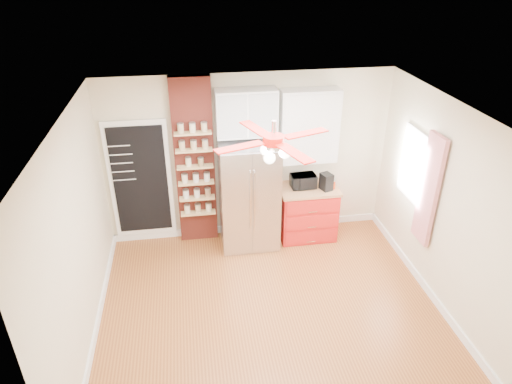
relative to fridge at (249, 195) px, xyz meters
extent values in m
plane|color=#9A5C27|center=(0.05, -1.63, -0.88)|extent=(4.50, 4.50, 0.00)
plane|color=white|center=(0.05, -1.63, 1.83)|extent=(4.50, 4.50, 0.00)
cube|color=beige|center=(0.05, 0.37, 0.48)|extent=(4.50, 0.02, 2.70)
cube|color=beige|center=(0.05, -3.63, 0.48)|extent=(4.50, 0.02, 2.70)
cube|color=beige|center=(-2.20, -1.63, 0.48)|extent=(0.02, 4.00, 2.70)
cube|color=beige|center=(2.30, -1.63, 0.48)|extent=(0.02, 4.00, 2.70)
cube|color=white|center=(-1.65, 0.34, 0.23)|extent=(0.95, 0.04, 1.95)
cube|color=black|center=(-1.65, 0.32, 0.23)|extent=(0.82, 0.02, 1.78)
cube|color=maroon|center=(-0.80, 0.29, 0.48)|extent=(0.60, 0.16, 2.70)
cube|color=silver|center=(0.00, 0.00, 0.00)|extent=(0.90, 0.70, 1.75)
cube|color=white|center=(0.00, 0.20, 1.27)|extent=(0.90, 0.35, 0.70)
cube|color=red|center=(0.97, 0.05, -0.45)|extent=(0.90, 0.60, 0.86)
cube|color=#B57C4F|center=(0.97, 0.05, 0.01)|extent=(0.94, 0.64, 0.04)
cube|color=white|center=(0.97, 0.22, 1.00)|extent=(0.90, 0.30, 1.15)
cube|color=white|center=(2.28, -0.73, 0.68)|extent=(0.04, 0.75, 1.05)
cube|color=red|center=(2.23, -1.28, 0.57)|extent=(0.06, 0.40, 1.55)
cylinder|color=silver|center=(0.05, -1.63, 1.68)|extent=(0.05, 0.05, 0.20)
cylinder|color=#AB120A|center=(0.05, -1.63, 1.56)|extent=(0.24, 0.24, 0.10)
sphere|color=white|center=(0.05, -1.63, 1.40)|extent=(0.13, 0.13, 0.13)
imported|color=black|center=(0.89, 0.09, 0.13)|extent=(0.41, 0.29, 0.22)
cube|color=black|center=(1.23, -0.04, 0.16)|extent=(0.21, 0.23, 0.27)
cylinder|color=#BC310A|center=(1.34, -0.02, 0.09)|extent=(0.12, 0.12, 0.13)
cylinder|color=red|center=(1.34, 0.02, 0.10)|extent=(0.14, 0.14, 0.15)
cylinder|color=beige|center=(-0.90, 0.16, 0.56)|extent=(0.11, 0.11, 0.13)
cylinder|color=olive|center=(-0.71, 0.13, 0.56)|extent=(0.12, 0.12, 0.12)
camera|label=1|loc=(-0.87, -6.19, 3.39)|focal=32.00mm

